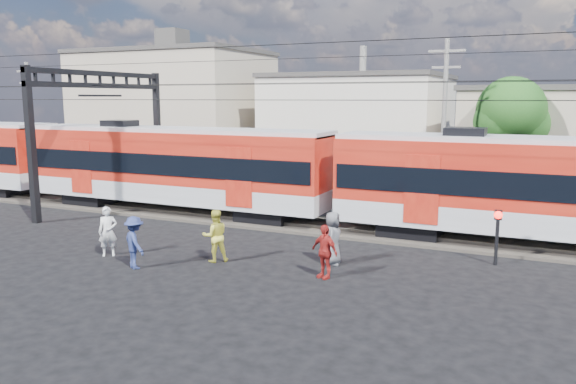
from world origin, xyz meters
name	(u,v)px	position (x,y,z in m)	size (l,w,h in m)	color
ground	(173,272)	(0.00, 0.00, 0.00)	(120.00, 120.00, 0.00)	black
track_bed	(278,222)	(0.00, 8.00, 0.06)	(70.00, 3.40, 0.12)	#2D2823
rail_near	(271,222)	(0.00, 7.25, 0.18)	(70.00, 0.12, 0.12)	#59544C
rail_far	(285,216)	(0.00, 8.75, 0.18)	(70.00, 0.12, 0.12)	#59544C
commuter_train	(177,164)	(-5.46, 8.00, 2.40)	(50.30, 3.08, 4.17)	black
catenary	(122,107)	(-8.65, 8.00, 5.14)	(70.00, 9.30, 7.52)	black
building_west	(175,109)	(-17.00, 24.00, 4.66)	(14.28, 10.20, 9.30)	#A08F7A
building_midwest	(362,123)	(-2.00, 27.00, 3.66)	(12.24, 12.24, 7.30)	beige
utility_pole_mid	(444,119)	(6.00, 15.00, 4.53)	(1.80, 0.24, 8.50)	slate
utility_pole_west	(30,117)	(-22.00, 14.00, 4.28)	(1.80, 0.24, 8.00)	slate
tree_near	(515,115)	(9.19, 18.09, 4.66)	(3.82, 3.64, 6.72)	#382619
pedestrian_a	(108,231)	(-3.26, 0.67, 0.89)	(0.65, 0.43, 1.78)	silver
pedestrian_b	(215,236)	(0.61, 1.64, 0.91)	(0.89, 0.69, 1.83)	gold
pedestrian_c	(135,243)	(-1.40, -0.14, 0.88)	(1.14, 0.65, 1.76)	navy
pedestrian_d	(324,251)	(4.67, 1.52, 0.86)	(1.01, 0.42, 1.72)	maroon
pedestrian_e	(333,238)	(4.41, 2.99, 0.91)	(0.89, 0.58, 1.82)	#505156
crossing_signal	(498,227)	(9.47, 5.21, 1.32)	(0.28, 0.28, 1.91)	black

